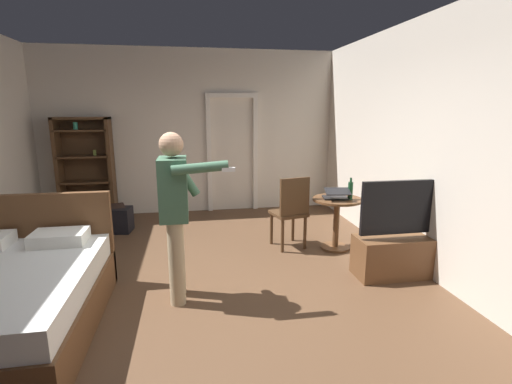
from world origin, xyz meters
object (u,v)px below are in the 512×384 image
object	(u,v)px
side_table	(337,215)
bottle_on_table	(350,190)
person_blue_shirt	(176,207)
tv_flatscreen	(401,248)
suitcase_small	(112,220)
laptop	(336,195)
wooden_chair	(291,209)
bookshelf	(86,165)
suitcase_dark	(108,218)

from	to	relation	value
side_table	bottle_on_table	bearing A→B (deg)	-29.74
side_table	person_blue_shirt	xyz separation A→B (m)	(-2.05, -1.03, 0.48)
tv_flatscreen	suitcase_small	size ratio (longest dim) A/B	1.92
laptop	person_blue_shirt	xyz separation A→B (m)	(-2.02, -0.99, 0.20)
wooden_chair	suitcase_small	xyz separation A→B (m)	(-2.53, 1.14, -0.36)
bookshelf	suitcase_dark	world-z (taller)	bookshelf
laptop	wooden_chair	size ratio (longest dim) A/B	0.38
side_table	suitcase_dark	world-z (taller)	side_table
bottle_on_table	side_table	bearing A→B (deg)	150.26
bottle_on_table	suitcase_dark	xyz separation A→B (m)	(-3.34, 1.43, -0.63)
bookshelf	suitcase_dark	distance (m)	1.14
side_table	suitcase_dark	bearing A→B (deg)	157.08
side_table	suitcase_small	world-z (taller)	side_table
person_blue_shirt	bookshelf	bearing A→B (deg)	116.93
person_blue_shirt	suitcase_small	xyz separation A→B (m)	(-1.07, 2.29, -0.76)
bookshelf	side_table	size ratio (longest dim) A/B	2.47
tv_flatscreen	suitcase_dark	size ratio (longest dim) A/B	2.15
person_blue_shirt	side_table	bearing A→B (deg)	26.64
person_blue_shirt	laptop	bearing A→B (deg)	26.09
side_table	bottle_on_table	xyz separation A→B (m)	(0.14, -0.08, 0.35)
person_blue_shirt	suitcase_small	distance (m)	2.64
bookshelf	person_blue_shirt	world-z (taller)	bookshelf
wooden_chair	side_table	bearing A→B (deg)	-11.07
bookshelf	suitcase_small	xyz separation A→B (m)	(0.52, -0.84, -0.75)
bookshelf	wooden_chair	world-z (taller)	bookshelf
bottle_on_table	suitcase_small	size ratio (longest dim) A/B	0.50
bookshelf	suitcase_small	world-z (taller)	bookshelf
person_blue_shirt	bottle_on_table	bearing A→B (deg)	23.42
laptop	suitcase_small	distance (m)	3.40
bottle_on_table	person_blue_shirt	world-z (taller)	person_blue_shirt
tv_flatscreen	bottle_on_table	size ratio (longest dim) A/B	3.83
person_blue_shirt	suitcase_small	world-z (taller)	person_blue_shirt
side_table	person_blue_shirt	distance (m)	2.35
tv_flatscreen	bottle_on_table	distance (m)	1.01
side_table	laptop	size ratio (longest dim) A/B	1.85
bottle_on_table	wooden_chair	xyz separation A→B (m)	(-0.74, 0.20, -0.28)
tv_flatscreen	wooden_chair	xyz separation A→B (m)	(-1.01, 1.03, 0.22)
side_table	suitcase_small	bearing A→B (deg)	158.02
laptop	wooden_chair	world-z (taller)	wooden_chair
tv_flatscreen	suitcase_small	bearing A→B (deg)	148.37
side_table	wooden_chair	xyz separation A→B (m)	(-0.60, 0.12, 0.07)
bookshelf	side_table	bearing A→B (deg)	-29.95
tv_flatscreen	bottle_on_table	world-z (taller)	tv_flatscreen
tv_flatscreen	laptop	size ratio (longest dim) A/B	2.93
bookshelf	tv_flatscreen	world-z (taller)	bookshelf
tv_flatscreen	side_table	bearing A→B (deg)	113.96
tv_flatscreen	suitcase_dark	bearing A→B (deg)	147.85
bottle_on_table	tv_flatscreen	bearing A→B (deg)	-72.30
laptop	suitcase_dark	distance (m)	3.51
side_table	suitcase_dark	distance (m)	3.49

